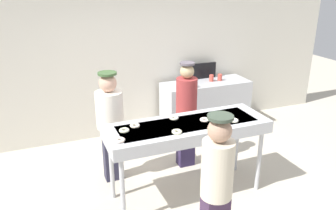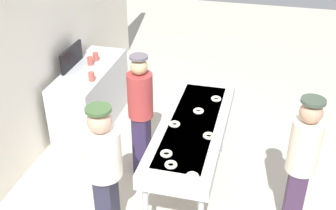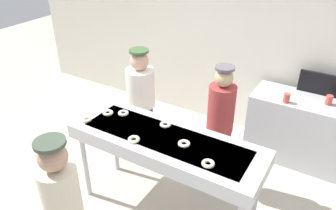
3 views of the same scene
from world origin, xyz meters
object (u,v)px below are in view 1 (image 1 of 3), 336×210
sugar_donut_3 (205,120)px  customer_waiting (216,186)px  worker_baker (110,120)px  prep_counter (205,106)px  sugar_donut_0 (135,126)px  paper_cup_2 (220,77)px  sugar_donut_1 (177,132)px  sugar_donut_6 (234,120)px  worker_assistant (186,111)px  paper_cup_1 (194,84)px  sugar_donut_5 (174,118)px  paper_cup_0 (211,78)px  sugar_donut_4 (120,140)px  sugar_donut_2 (124,130)px  menu_display (200,71)px  fryer_conveyor (188,130)px

sugar_donut_3 → customer_waiting: bearing=-112.2°
worker_baker → prep_counter: bearing=-139.6°
sugar_donut_0 → paper_cup_2: sugar_donut_0 is taller
sugar_donut_1 → sugar_donut_6: same height
worker_assistant → paper_cup_1: (0.53, 0.85, 0.10)m
paper_cup_2 → sugar_donut_5: bearing=-135.1°
sugar_donut_6 → paper_cup_0: (0.75, 1.95, -0.05)m
sugar_donut_5 → paper_cup_1: (0.95, 1.37, -0.05)m
sugar_donut_4 → paper_cup_2: (2.38, 1.93, -0.05)m
worker_assistant → sugar_donut_4: bearing=20.4°
sugar_donut_2 → menu_display: (1.99, 1.95, 0.03)m
sugar_donut_1 → sugar_donut_2: same height
worker_assistant → sugar_donut_3: bearing=68.2°
fryer_conveyor → sugar_donut_5: (-0.11, 0.18, 0.10)m
sugar_donut_1 → worker_assistant: (0.54, 0.91, -0.15)m
fryer_conveyor → paper_cup_0: size_ratio=16.91×
customer_waiting → paper_cup_2: size_ratio=13.20×
sugar_donut_5 → paper_cup_0: (1.41, 1.59, -0.05)m
paper_cup_0 → menu_display: 0.27m
sugar_donut_0 → paper_cup_0: bearing=40.1°
sugar_donut_2 → paper_cup_0: bearing=39.4°
paper_cup_1 → sugar_donut_4: bearing=-135.3°
sugar_donut_0 → worker_assistant: bearing=30.7°
sugar_donut_2 → sugar_donut_6: 1.37m
sugar_donut_2 → sugar_donut_6: (1.35, -0.22, 0.00)m
sugar_donut_3 → worker_assistant: bearing=83.5°
prep_counter → worker_assistant: bearing=-130.0°
sugar_donut_1 → paper_cup_2: sugar_donut_1 is taller
sugar_donut_2 → sugar_donut_4: (-0.11, -0.23, 0.00)m
fryer_conveyor → sugar_donut_6: 0.59m
customer_waiting → menu_display: 3.48m
prep_counter → sugar_donut_6: bearing=-108.3°
sugar_donut_2 → worker_baker: bearing=91.7°
sugar_donut_6 → paper_cup_2: bearing=64.6°
sugar_donut_0 → worker_baker: 0.63m
sugar_donut_6 → worker_baker: 1.64m
customer_waiting → prep_counter: 3.28m
sugar_donut_4 → paper_cup_1: bearing=44.7°
sugar_donut_2 → paper_cup_0: size_ratio=0.99×
paper_cup_2 → customer_waiting: bearing=-120.4°
fryer_conveyor → sugar_donut_3: (0.22, -0.02, 0.10)m
sugar_donut_1 → worker_baker: 1.11m
sugar_donut_4 → paper_cup_1: (1.75, 1.73, -0.05)m
sugar_donut_0 → prep_counter: bearing=41.5°
sugar_donut_5 → customer_waiting: bearing=-95.6°
prep_counter → paper_cup_2: size_ratio=13.23×
sugar_donut_5 → prep_counter: 2.12m
menu_display → paper_cup_2: bearing=-41.3°
sugar_donut_1 → customer_waiting: (-0.00, -0.95, -0.15)m
fryer_conveyor → menu_display: (1.19, 2.00, 0.14)m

